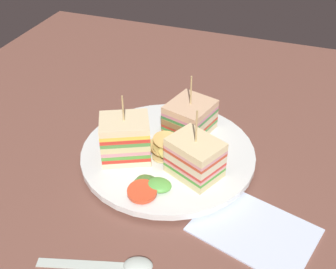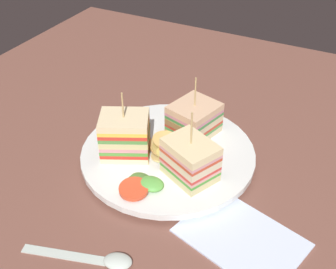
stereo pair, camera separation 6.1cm
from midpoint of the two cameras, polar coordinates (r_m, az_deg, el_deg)
name	(u,v)px [view 1 (the left image)]	position (r cm, az deg, el deg)	size (l,w,h in cm)	color
ground_plane	(168,164)	(64.24, -2.71, -4.14)	(97.48, 97.74, 1.80)	brown
plate	(168,154)	(62.99, -2.76, -2.80)	(25.75, 25.75, 1.74)	white
sandwich_wedge_0	(125,139)	(60.23, -8.64, -0.68)	(8.52, 7.82, 10.25)	beige
sandwich_wedge_1	(195,158)	(56.88, 0.57, -3.26)	(8.43, 7.63, 10.37)	beige
sandwich_wedge_2	(190,118)	(65.12, 0.30, 2.21)	(7.70, 8.24, 9.66)	beige
chip_pile	(166,148)	(60.93, -3.10, -1.93)	(7.08, 7.22, 3.00)	#EBCE7D
salad_garnish	(148,185)	(56.29, -5.79, -6.98)	(6.01, 5.97, 1.44)	#549D41
spoon	(122,265)	(50.80, -9.75, -17.15)	(13.40, 5.47, 1.00)	silver
napkin	(254,229)	(54.15, 8.35, -12.68)	(14.36, 10.22, 0.50)	silver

